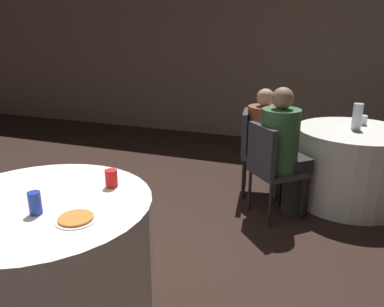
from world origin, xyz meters
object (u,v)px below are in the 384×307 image
(table_near, at_px, (48,259))
(chair_far_southwest, at_px, (269,163))
(pizza_plate_near, at_px, (76,219))
(person_green_jacket, at_px, (285,153))
(chair_far_west, at_px, (253,145))
(person_floral_shirt, at_px, (270,143))
(soda_can_blue, at_px, (35,203))
(bottle_far, at_px, (357,117))
(table_far, at_px, (350,166))

(table_near, xyz_separation_m, chair_far_southwest, (1.02, 1.66, 0.16))
(chair_far_southwest, relative_size, pizza_plate_near, 4.20)
(person_green_jacket, bearing_deg, chair_far_southwest, -90.00)
(chair_far_west, height_order, person_floral_shirt, person_floral_shirt)
(person_floral_shirt, xyz_separation_m, pizza_plate_near, (-0.63, -2.30, 0.19))
(table_near, height_order, person_green_jacket, person_green_jacket)
(chair_far_southwest, height_order, soda_can_blue, chair_far_southwest)
(bottle_far, bearing_deg, table_far, -85.65)
(person_green_jacket, xyz_separation_m, pizza_plate_near, (-0.82, -1.88, 0.14))
(person_green_jacket, height_order, bottle_far, person_green_jacket)
(bottle_far, bearing_deg, table_near, -126.72)
(chair_far_west, xyz_separation_m, soda_can_blue, (-0.70, -2.28, 0.27))
(table_far, distance_m, person_green_jacket, 0.83)
(chair_far_southwest, distance_m, pizza_plate_near, 1.92)
(table_far, relative_size, person_green_jacket, 0.92)
(chair_far_west, relative_size, pizza_plate_near, 4.20)
(chair_far_southwest, bearing_deg, person_green_jacket, 90.00)
(chair_far_southwest, xyz_separation_m, bottle_far, (0.71, 0.65, 0.33))
(person_green_jacket, distance_m, pizza_plate_near, 2.05)
(person_floral_shirt, height_order, person_green_jacket, person_green_jacket)
(chair_far_southwest, relative_size, chair_far_west, 1.00)
(table_near, bearing_deg, person_green_jacket, 57.30)
(table_near, distance_m, pizza_plate_near, 0.50)
(person_green_jacket, bearing_deg, pizza_plate_near, -65.88)
(bottle_far, bearing_deg, chair_far_southwest, -137.36)
(pizza_plate_near, distance_m, bottle_far, 2.81)
(chair_far_west, bearing_deg, person_green_jacket, 33.35)
(table_far, xyz_separation_m, pizza_plate_near, (-1.41, -2.41, 0.38))
(person_green_jacket, relative_size, pizza_plate_near, 5.72)
(table_near, bearing_deg, chair_far_west, 70.13)
(chair_far_west, bearing_deg, pizza_plate_near, -20.20)
(table_far, height_order, person_floral_shirt, person_floral_shirt)
(bottle_far, bearing_deg, pizza_plate_near, -120.23)
(chair_far_southwest, bearing_deg, table_near, -73.76)
(table_far, xyz_separation_m, soda_can_blue, (-1.65, -2.43, 0.43))
(person_floral_shirt, distance_m, person_green_jacket, 0.46)
(soda_can_blue, height_order, bottle_far, bottle_far)
(person_floral_shirt, bearing_deg, chair_far_southwest, -0.61)
(table_near, xyz_separation_m, table_far, (1.73, 2.31, 0.00))
(table_far, relative_size, soda_can_blue, 8.94)
(person_floral_shirt, bearing_deg, bottle_far, 90.58)
(chair_far_southwest, distance_m, person_floral_shirt, 0.53)
(chair_far_west, xyz_separation_m, person_green_jacket, (0.35, -0.39, 0.07))
(chair_far_southwest, bearing_deg, table_far, 90.00)
(soda_can_blue, bearing_deg, person_floral_shirt, 69.41)
(person_floral_shirt, distance_m, bottle_far, 0.85)
(chair_far_west, height_order, pizza_plate_near, chair_far_west)
(table_near, height_order, pizza_plate_near, pizza_plate_near)
(chair_far_southwest, bearing_deg, chair_far_west, 163.16)
(bottle_far, bearing_deg, person_floral_shirt, -170.83)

